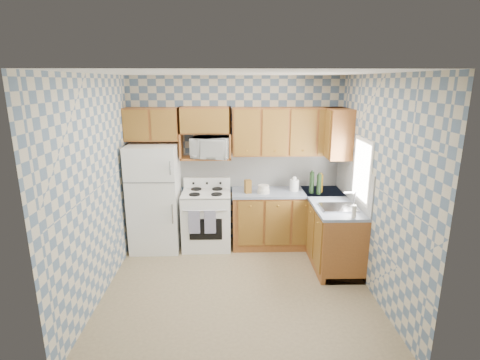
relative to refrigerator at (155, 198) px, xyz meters
name	(u,v)px	position (x,y,z in m)	size (l,w,h in m)	color
floor	(238,286)	(1.27, -1.25, -0.84)	(3.40, 3.40, 0.00)	#79674B
back_wall	(236,161)	(1.27, 0.35, 0.51)	(3.40, 0.02, 2.70)	slate
right_wall	(375,187)	(2.97, -1.25, 0.51)	(0.02, 3.20, 2.70)	slate
backsplash_back	(260,170)	(1.68, 0.34, 0.36)	(2.60, 0.01, 0.56)	silver
backsplash_right	(353,182)	(2.96, -0.45, 0.36)	(0.01, 1.60, 0.56)	silver
refrigerator	(155,198)	(0.00, 0.00, 0.00)	(0.75, 0.70, 1.68)	white
stove_body	(207,220)	(0.80, 0.03, -0.39)	(0.76, 0.65, 0.90)	white
cooktop	(206,193)	(0.80, 0.03, 0.07)	(0.76, 0.65, 0.03)	silver
backguard	(207,182)	(0.80, 0.30, 0.16)	(0.76, 0.08, 0.17)	white
dish_towel_left	(194,222)	(0.64, -0.32, -0.29)	(0.17, 0.03, 0.37)	navy
dish_towel_right	(210,222)	(0.88, -0.32, -0.29)	(0.17, 0.03, 0.37)	navy
base_cabinets_back	(287,219)	(2.10, 0.05, -0.40)	(1.75, 0.60, 0.88)	brown
base_cabinets_right	(330,231)	(2.67, -0.45, -0.40)	(0.60, 1.60, 0.88)	brown
countertop_back	(288,192)	(2.10, 0.05, 0.06)	(1.77, 0.63, 0.04)	slate
countertop_right	(331,201)	(2.67, -0.45, 0.06)	(0.63, 1.60, 0.04)	slate
upper_cabinets_back	(288,131)	(2.10, 0.19, 1.01)	(1.75, 0.33, 0.74)	brown
upper_cabinets_fridge	(152,124)	(-0.02, 0.19, 1.13)	(0.82, 0.33, 0.50)	brown
upper_cabinets_right	(337,133)	(2.81, 0.00, 1.01)	(0.33, 0.70, 0.74)	brown
microwave_shelf	(206,158)	(0.80, 0.19, 0.60)	(0.80, 0.33, 0.03)	brown
microwave	(211,148)	(0.89, 0.13, 0.77)	(0.58, 0.39, 0.32)	white
sink	(338,208)	(2.67, -0.80, 0.09)	(0.48, 0.40, 0.03)	#B7B7BC
window	(362,170)	(2.96, -0.80, 0.61)	(0.02, 0.66, 0.86)	white
bottle_0	(312,183)	(2.45, -0.08, 0.25)	(0.07, 0.07, 0.33)	black
bottle_1	(319,184)	(2.55, -0.14, 0.24)	(0.07, 0.07, 0.31)	black
bottle_2	(321,183)	(2.60, -0.04, 0.22)	(0.07, 0.07, 0.29)	#5F420D
knife_block	(248,186)	(1.46, -0.04, 0.18)	(0.09, 0.09, 0.21)	brown
electric_kettle	(294,185)	(2.20, 0.06, 0.17)	(0.14, 0.14, 0.18)	white
food_containers	(264,189)	(1.70, -0.06, 0.14)	(0.19, 0.19, 0.13)	beige
soap_bottle	(354,212)	(2.76, -1.18, 0.17)	(0.06, 0.06, 0.17)	beige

